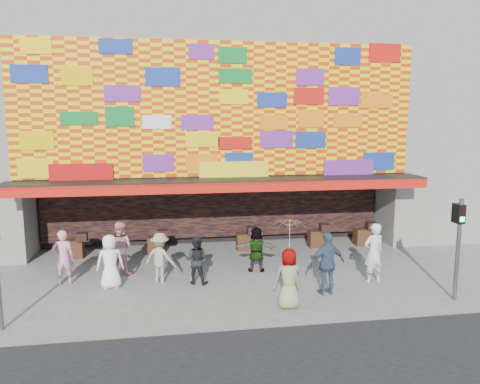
{
  "coord_description": "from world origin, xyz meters",
  "views": [
    {
      "loc": [
        -2.06,
        -13.34,
        5.24
      ],
      "look_at": [
        0.42,
        2.0,
        2.79
      ],
      "focal_mm": 35.0,
      "sensor_mm": 36.0,
      "label": 1
    }
  ],
  "objects": [
    {
      "name": "ground",
      "position": [
        0.0,
        0.0,
        0.0
      ],
      "size": [
        90.0,
        90.0,
        0.0
      ],
      "primitive_type": "plane",
      "color": "slate",
      "rests_on": "ground"
    },
    {
      "name": "shop_building",
      "position": [
        0.0,
        8.18,
        5.23
      ],
      "size": [
        15.2,
        9.4,
        10.0
      ],
      "color": "gray",
      "rests_on": "ground"
    },
    {
      "name": "neighbor_right",
      "position": [
        13.0,
        8.0,
        6.0
      ],
      "size": [
        11.0,
        8.0,
        12.0
      ],
      "primitive_type": "cube",
      "color": "gray",
      "rests_on": "ground"
    },
    {
      "name": "signal_right",
      "position": [
        6.2,
        -1.5,
        1.86
      ],
      "size": [
        0.22,
        0.2,
        3.0
      ],
      "color": "#59595B",
      "rests_on": "ground"
    },
    {
      "name": "ped_a",
      "position": [
        -3.81,
        1.09,
        0.85
      ],
      "size": [
        0.91,
        0.67,
        1.7
      ],
      "primitive_type": "imported",
      "rotation": [
        0.0,
        0.0,
        3.31
      ],
      "color": "white",
      "rests_on": "ground"
    },
    {
      "name": "ped_b",
      "position": [
        -5.32,
        1.67,
        0.89
      ],
      "size": [
        0.7,
        0.51,
        1.77
      ],
      "primitive_type": "imported",
      "rotation": [
        0.0,
        0.0,
        3.28
      ],
      "color": "pink",
      "rests_on": "ground"
    },
    {
      "name": "ped_c",
      "position": [
        -1.15,
        1.07,
        0.78
      ],
      "size": [
        0.91,
        0.81,
        1.56
      ],
      "primitive_type": "imported",
      "rotation": [
        0.0,
        0.0,
        2.81
      ],
      "color": "black",
      "rests_on": "ground"
    },
    {
      "name": "ped_d",
      "position": [
        -2.28,
        1.37,
        0.81
      ],
      "size": [
        1.21,
        1.01,
        1.63
      ],
      "primitive_type": "imported",
      "rotation": [
        0.0,
        0.0,
        2.68
      ],
      "color": "tan",
      "rests_on": "ground"
    },
    {
      "name": "ped_e",
      "position": [
        2.68,
        -0.46,
        0.95
      ],
      "size": [
        1.18,
        0.66,
        1.9
      ],
      "primitive_type": "imported",
      "rotation": [
        0.0,
        0.0,
        3.32
      ],
      "color": "#3A4D66",
      "rests_on": "ground"
    },
    {
      "name": "ped_f",
      "position": [
        0.98,
        1.97,
        0.78
      ],
      "size": [
        1.51,
        0.71,
        1.56
      ],
      "primitive_type": "imported",
      "rotation": [
        0.0,
        0.0,
        2.97
      ],
      "color": "gray",
      "rests_on": "ground"
    },
    {
      "name": "ped_g",
      "position": [
        1.26,
        -1.3,
        0.85
      ],
      "size": [
        0.83,
        0.55,
        1.7
      ],
      "primitive_type": "imported",
      "rotation": [
        0.0,
        0.0,
        3.15
      ],
      "color": "gray",
      "rests_on": "ground"
    },
    {
      "name": "ped_h",
      "position": [
        4.5,
        0.32,
        0.97
      ],
      "size": [
        0.78,
        0.59,
        1.94
      ],
      "primitive_type": "imported",
      "rotation": [
        0.0,
        0.0,
        3.33
      ],
      "color": "silver",
      "rests_on": "ground"
    },
    {
      "name": "ped_i",
      "position": [
        -3.64,
        2.44,
        0.9
      ],
      "size": [
        1.05,
        0.92,
        1.81
      ],
      "primitive_type": "imported",
      "rotation": [
        0.0,
        0.0,
        2.83
      ],
      "color": "pink",
      "rests_on": "ground"
    },
    {
      "name": "parasol",
      "position": [
        1.26,
        -1.3,
        2.12
      ],
      "size": [
        1.15,
        1.16,
        1.79
      ],
      "color": "#DCB68A",
      "rests_on": "ground"
    }
  ]
}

